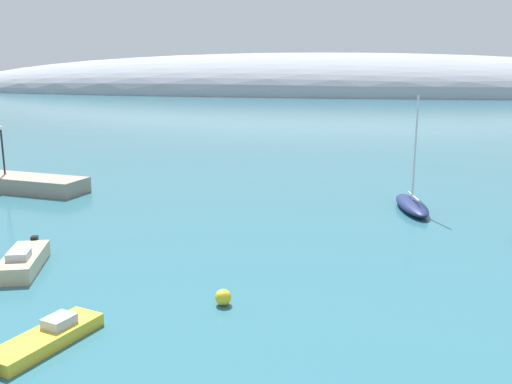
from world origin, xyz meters
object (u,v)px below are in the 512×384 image
at_px(sailboat_navy_outer_mooring, 412,204).
at_px(mooring_buoy_yellow, 223,297).
at_px(motorboat_yellow_outer, 47,338).
at_px(harbor_lamp_post, 2,145).
at_px(motorboat_sand_foreground, 23,261).

relative_size(sailboat_navy_outer_mooring, mooring_buoy_yellow, 11.51).
height_order(sailboat_navy_outer_mooring, motorboat_yellow_outer, sailboat_navy_outer_mooring).
bearing_deg(motorboat_yellow_outer, harbor_lamp_post, 53.53).
xyz_separation_m(sailboat_navy_outer_mooring, motorboat_yellow_outer, (-15.11, -25.09, -0.18)).
relative_size(motorboat_yellow_outer, mooring_buoy_yellow, 7.11).
bearing_deg(motorboat_yellow_outer, mooring_buoy_yellow, -33.33).
distance_m(motorboat_sand_foreground, harbor_lamp_post, 23.26).
xyz_separation_m(motorboat_yellow_outer, harbor_lamp_post, (-20.27, 25.34, 3.68)).
height_order(sailboat_navy_outer_mooring, mooring_buoy_yellow, sailboat_navy_outer_mooring).
relative_size(mooring_buoy_yellow, harbor_lamp_post, 0.17).
relative_size(motorboat_sand_foreground, harbor_lamp_post, 1.24).
bearing_deg(harbor_lamp_post, mooring_buoy_yellow, -37.77).
height_order(motorboat_sand_foreground, harbor_lamp_post, harbor_lamp_post).
bearing_deg(motorboat_sand_foreground, harbor_lamp_post, -162.53).
xyz_separation_m(motorboat_yellow_outer, mooring_buoy_yellow, (5.78, 5.16, 0.07)).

